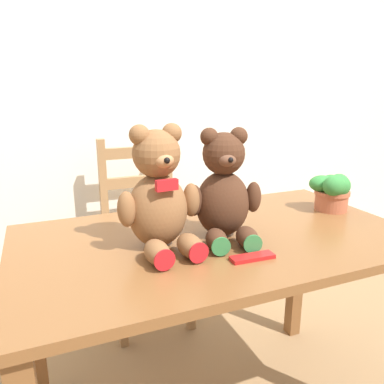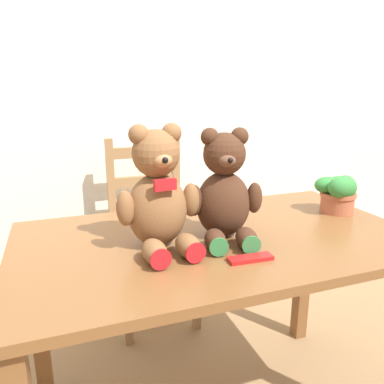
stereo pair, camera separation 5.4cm
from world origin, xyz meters
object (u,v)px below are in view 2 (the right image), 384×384
(chocolate_bar, at_px, (250,258))
(teddy_bear_left, at_px, (158,196))
(potted_plant, at_px, (338,191))
(wooden_chair_behind, at_px, (151,235))
(teddy_bear_right, at_px, (224,192))

(chocolate_bar, bearing_deg, teddy_bear_left, 139.36)
(teddy_bear_left, bearing_deg, potted_plant, -177.65)
(potted_plant, bearing_deg, teddy_bear_left, -173.71)
(wooden_chair_behind, xyz_separation_m, teddy_bear_right, (0.06, -0.81, 0.45))
(teddy_bear_right, bearing_deg, potted_plant, -159.66)
(teddy_bear_right, relative_size, potted_plant, 2.25)
(teddy_bear_right, distance_m, chocolate_bar, 0.24)
(potted_plant, xyz_separation_m, chocolate_bar, (-0.54, -0.28, -0.08))
(teddy_bear_left, bearing_deg, wooden_chair_behind, -105.37)
(wooden_chair_behind, xyz_separation_m, teddy_bear_left, (-0.16, -0.81, 0.46))
(wooden_chair_behind, distance_m, teddy_bear_right, 0.93)
(wooden_chair_behind, distance_m, chocolate_bar, 1.05)
(wooden_chair_behind, bearing_deg, chocolate_bar, 93.32)
(potted_plant, height_order, chocolate_bar, potted_plant)
(teddy_bear_right, height_order, chocolate_bar, teddy_bear_right)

